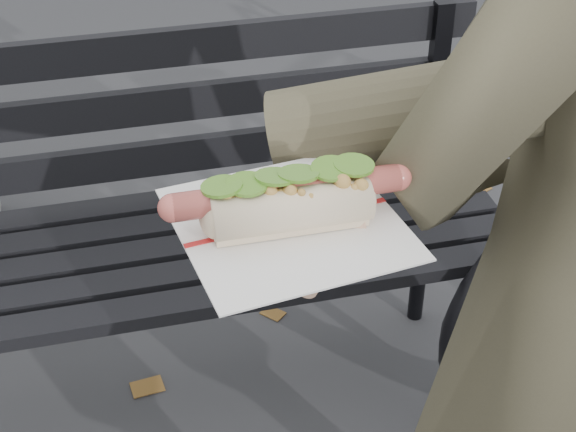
# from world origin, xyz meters

# --- Properties ---
(park_bench) EXTENTS (1.50, 0.44, 0.88)m
(park_bench) POSITION_xyz_m (-0.08, 0.89, 0.52)
(park_bench) COLOR black
(park_bench) RESTS_ON ground
(held_hotdog) EXTENTS (0.63, 0.31, 0.20)m
(held_hotdog) POSITION_xyz_m (0.18, 0.00, 1.18)
(held_hotdog) COLOR #494430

